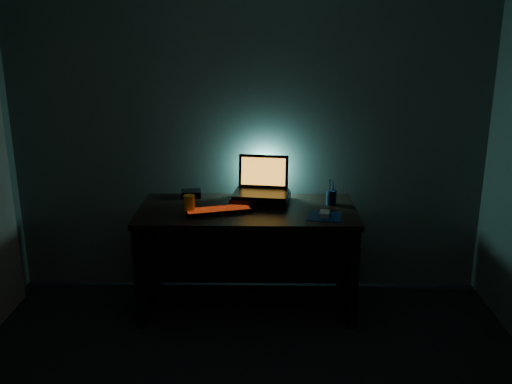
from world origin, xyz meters
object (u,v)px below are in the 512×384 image
laptop (262,185)px  router (191,194)px  keyboard (218,210)px  pen_cup (331,197)px  juice_glass (189,204)px  mouse (324,214)px

laptop → router: 0.54m
laptop → router: size_ratio=2.65×
keyboard → pen_cup: (0.79, 0.19, 0.04)m
juice_glass → pen_cup: bearing=12.4°
mouse → pen_cup: bearing=84.9°
keyboard → mouse: (0.71, -0.08, 0.01)m
laptop → pen_cup: (0.49, -0.08, -0.07)m
keyboard → laptop: bearing=25.7°
mouse → juice_glass: 0.90m
laptop → juice_glass: size_ratio=3.22×
keyboard → pen_cup: pen_cup is taller
laptop → keyboard: 0.41m
laptop → juice_glass: bearing=-141.1°
keyboard → mouse: mouse is taller
laptop → mouse: size_ratio=4.02×
pen_cup → keyboard: bearing=-166.7°
router → keyboard: bearing=-64.9°
pen_cup → router: (-1.01, 0.17, -0.03)m
keyboard → pen_cup: 0.81m
mouse → juice_glass: size_ratio=0.80×
mouse → pen_cup: 0.28m
router → juice_glass: bearing=-92.1°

